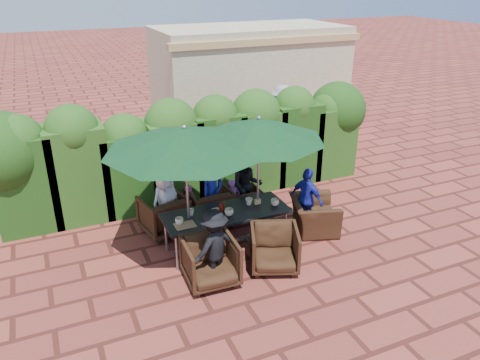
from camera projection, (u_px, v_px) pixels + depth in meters
name	position (u px, v px, depth m)	size (l,w,h in m)	color
ground	(236.00, 244.00, 8.90)	(80.00, 80.00, 0.00)	brown
dining_table	(226.00, 215.00, 8.52)	(2.30, 0.90, 0.75)	black
umbrella_left	(185.00, 139.00, 7.70)	(2.77, 2.77, 2.46)	gray
umbrella_right	(259.00, 129.00, 8.19)	(2.38, 2.38, 2.46)	gray
chair_far_left	(164.00, 213.00, 9.15)	(0.82, 0.77, 0.85)	black
chair_far_mid	(210.00, 205.00, 9.47)	(0.83, 0.78, 0.85)	black
chair_far_right	(244.00, 201.00, 9.81)	(0.67, 0.63, 0.69)	black
chair_near_left	(210.00, 259.00, 7.65)	(0.84, 0.78, 0.86)	black
chair_near_right	(274.00, 247.00, 8.03)	(0.81, 0.76, 0.83)	black
chair_end_right	(314.00, 210.00, 9.24)	(0.99, 0.64, 0.86)	black
adult_far_left	(166.00, 201.00, 9.09)	(0.65, 0.38, 1.31)	white
adult_far_mid	(212.00, 193.00, 9.33)	(0.51, 0.42, 1.42)	#1C239A
adult_far_right	(247.00, 186.00, 9.70)	(0.65, 0.40, 1.36)	black
adult_near_left	(214.00, 246.00, 7.61)	(0.83, 0.38, 1.30)	black
adult_end_right	(307.00, 199.00, 9.21)	(0.75, 0.38, 1.28)	#1C239A
child_left	(190.00, 205.00, 9.45)	(0.30, 0.25, 0.84)	#DA4C93
child_right	(232.00, 200.00, 9.63)	(0.32, 0.26, 0.88)	#A34EA9
pedestrian_a	(226.00, 130.00, 12.54)	(1.63, 0.58, 1.75)	#227D3C
pedestrian_b	(261.00, 125.00, 13.20)	(0.76, 0.47, 1.59)	#DA4C93
pedestrian_c	(282.00, 118.00, 13.27)	(1.22, 0.56, 1.90)	gray
cup_a	(179.00, 221.00, 8.05)	(0.15, 0.15, 0.12)	beige
cup_b	(191.00, 213.00, 8.34)	(0.13, 0.13, 0.12)	beige
cup_c	(229.00, 212.00, 8.34)	(0.16, 0.16, 0.13)	beige
cup_d	(249.00, 201.00, 8.73)	(0.14, 0.14, 0.13)	beige
cup_e	(275.00, 202.00, 8.70)	(0.16, 0.16, 0.12)	beige
ketchup_bottle	(221.00, 207.00, 8.47)	(0.04, 0.04, 0.17)	#B20C0A
sauce_bottle	(224.00, 206.00, 8.52)	(0.04, 0.04, 0.17)	#4C230C
serving_tray	(185.00, 225.00, 8.02)	(0.35, 0.25, 0.02)	#A2754E
number_block_left	(215.00, 211.00, 8.41)	(0.12, 0.06, 0.10)	tan
number_block_right	(257.00, 201.00, 8.76)	(0.12, 0.06, 0.10)	tan
hedge_wall	(185.00, 143.00, 10.24)	(9.10, 1.60, 2.43)	#13360E
building	(249.00, 77.00, 15.39)	(6.20, 3.08, 3.20)	beige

